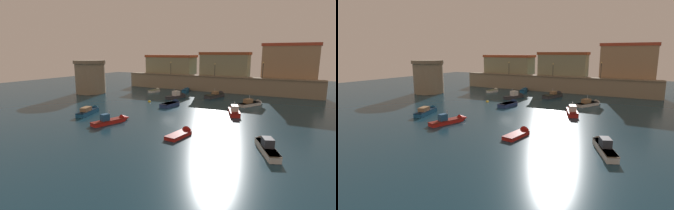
% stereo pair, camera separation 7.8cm
% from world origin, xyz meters
% --- Properties ---
extents(ground_plane, '(139.79, 139.79, 0.00)m').
position_xyz_m(ground_plane, '(0.00, 0.00, 0.00)').
color(ground_plane, '#112D3D').
extents(quay_wall, '(51.75, 3.06, 4.13)m').
position_xyz_m(quay_wall, '(0.00, 24.68, 2.08)').
color(quay_wall, gray).
rests_on(quay_wall, ground).
extents(old_town_backdrop, '(46.84, 5.75, 8.48)m').
position_xyz_m(old_town_backdrop, '(2.36, 28.53, 7.39)').
color(old_town_backdrop, gray).
rests_on(old_town_backdrop, ground).
extents(fortress_tower, '(7.92, 7.92, 8.24)m').
position_xyz_m(fortress_tower, '(-26.28, 6.82, 4.18)').
color(fortress_tower, gray).
rests_on(fortress_tower, ground).
extents(quay_lamp_0, '(0.32, 0.32, 3.44)m').
position_xyz_m(quay_lamp_0, '(-12.85, 24.68, 6.42)').
color(quay_lamp_0, black).
rests_on(quay_lamp_0, quay_wall).
extents(quay_lamp_1, '(0.32, 0.32, 3.24)m').
position_xyz_m(quay_lamp_1, '(0.24, 24.68, 6.30)').
color(quay_lamp_1, black).
rests_on(quay_lamp_1, quay_wall).
extents(quay_lamp_2, '(0.32, 0.32, 3.82)m').
position_xyz_m(quay_lamp_2, '(12.24, 24.68, 6.63)').
color(quay_lamp_2, black).
rests_on(quay_lamp_2, quay_wall).
extents(moored_boat_0, '(1.90, 4.40, 1.37)m').
position_xyz_m(moored_boat_0, '(-13.07, 16.76, 0.32)').
color(moored_boat_0, white).
rests_on(moored_boat_0, ground).
extents(moored_boat_1, '(2.49, 5.38, 1.68)m').
position_xyz_m(moored_boat_1, '(-0.27, 2.19, 0.38)').
color(moored_boat_1, navy).
rests_on(moored_boat_1, ground).
extents(moored_boat_2, '(2.94, 6.51, 2.38)m').
position_xyz_m(moored_boat_2, '(-2.01, -12.99, 0.39)').
color(moored_boat_2, red).
rests_on(moored_boat_2, ground).
extents(moored_boat_3, '(2.07, 5.09, 1.42)m').
position_xyz_m(moored_boat_3, '(9.56, -13.47, 0.25)').
color(moored_boat_3, red).
rests_on(moored_boat_3, ground).
extents(moored_boat_4, '(4.30, 6.54, 2.65)m').
position_xyz_m(moored_boat_4, '(13.14, 10.30, 0.42)').
color(moored_boat_4, silver).
rests_on(moored_boat_4, ground).
extents(moored_boat_5, '(3.64, 6.39, 2.51)m').
position_xyz_m(moored_boat_5, '(11.88, 1.34, 0.54)').
color(moored_boat_5, red).
rests_on(moored_boat_5, ground).
extents(moored_boat_6, '(3.96, 7.02, 1.79)m').
position_xyz_m(moored_boat_6, '(19.42, -13.97, 0.50)').
color(moored_boat_6, silver).
rests_on(moored_boat_6, ground).
extents(moored_boat_7, '(3.16, 6.52, 2.76)m').
position_xyz_m(moored_boat_7, '(-3.45, 10.86, 0.49)').
color(moored_boat_7, '#333338').
rests_on(moored_boat_7, ground).
extents(moored_boat_8, '(2.41, 5.95, 1.05)m').
position_xyz_m(moored_boat_8, '(-6.15, 20.89, 0.44)').
color(moored_boat_8, '#195689').
rests_on(moored_boat_8, ground).
extents(moored_boat_9, '(3.49, 7.26, 2.62)m').
position_xyz_m(moored_boat_9, '(3.77, 16.60, 0.44)').
color(moored_boat_9, '#333338').
rests_on(moored_boat_9, ground).
extents(moored_boat_10, '(3.37, 6.92, 1.65)m').
position_xyz_m(moored_boat_10, '(-9.51, -10.19, 0.46)').
color(moored_boat_10, '#195689').
rests_on(moored_boat_10, ground).
extents(mooring_buoy_0, '(0.61, 0.61, 0.61)m').
position_xyz_m(mooring_buoy_0, '(-6.42, 3.50, 0.00)').
color(mooring_buoy_0, yellow).
rests_on(mooring_buoy_0, ground).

